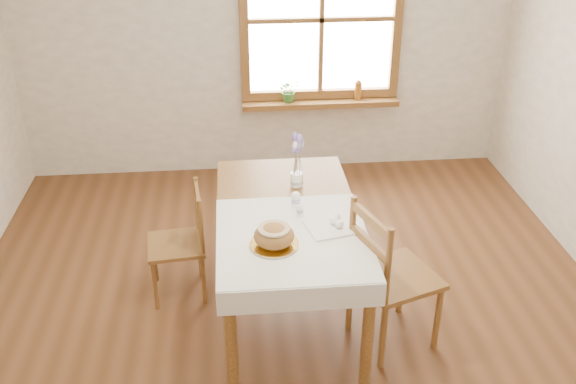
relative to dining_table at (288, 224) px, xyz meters
name	(u,v)px	position (x,y,z in m)	size (l,w,h in m)	color
ground	(292,335)	(0.00, -0.30, -0.66)	(5.00, 5.00, 0.00)	brown
room_walls	(293,84)	(0.00, -0.30, 1.04)	(4.60, 5.10, 2.65)	white
window	(321,19)	(0.50, 2.17, 0.79)	(1.46, 0.08, 1.46)	olive
window_sill	(320,103)	(0.50, 2.10, 0.03)	(1.46, 0.20, 0.05)	olive
dining_table	(288,224)	(0.00, 0.00, 0.00)	(0.90, 1.60, 0.75)	olive
table_linen	(293,238)	(0.00, -0.30, 0.09)	(0.91, 0.99, 0.01)	white
chair_left	(176,243)	(-0.75, 0.24, -0.26)	(0.38, 0.40, 0.82)	olive
chair_right	(396,275)	(0.63, -0.38, -0.17)	(0.46, 0.49, 0.99)	olive
bread_plate	(274,245)	(-0.12, -0.39, 0.10)	(0.28, 0.28, 0.01)	white
bread_loaf	(274,234)	(-0.12, -0.39, 0.18)	(0.24, 0.24, 0.13)	#9C6A37
egg_napkin	(331,227)	(0.25, -0.23, 0.10)	(0.29, 0.25, 0.01)	white
eggs	(332,223)	(0.25, -0.23, 0.13)	(0.22, 0.20, 0.05)	white
salt_shaker	(300,210)	(0.07, -0.06, 0.14)	(0.04, 0.04, 0.08)	white
pepper_shaker	(296,199)	(0.06, 0.06, 0.15)	(0.06, 0.06, 0.11)	white
flower_vase	(297,180)	(0.09, 0.35, 0.13)	(0.09, 0.09, 0.10)	white
lavender_bouquet	(297,155)	(0.09, 0.35, 0.33)	(0.15, 0.15, 0.29)	#725EA8
potted_plant	(289,93)	(0.21, 2.10, 0.13)	(0.19, 0.21, 0.16)	#36732E
amber_bottle	(358,90)	(0.85, 2.10, 0.14)	(0.07, 0.07, 0.19)	#9D5C1D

